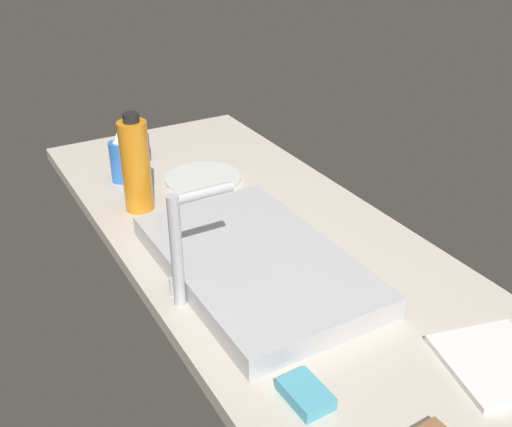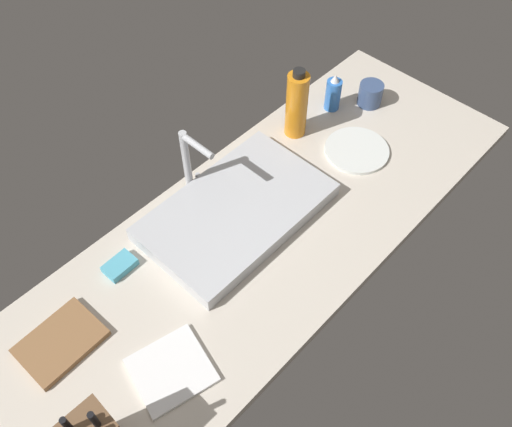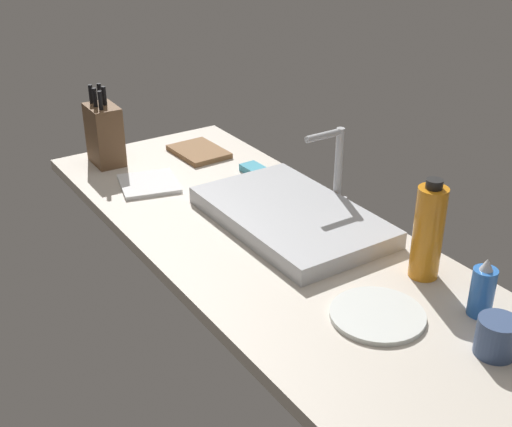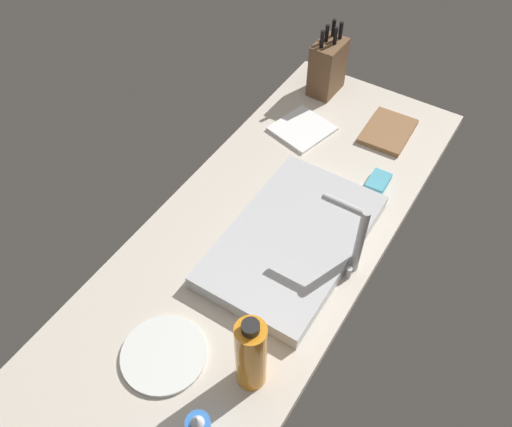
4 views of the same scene
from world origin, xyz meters
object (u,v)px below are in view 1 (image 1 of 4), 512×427
(dinner_plate, at_px, (203,179))
(soap_bottle, at_px, (120,160))
(water_bottle, at_px, (136,166))
(coffee_mug, at_px, (135,148))
(dish_sponge, at_px, (306,394))
(sink_basin, at_px, (255,263))
(faucet, at_px, (183,240))
(dish_towel, at_px, (497,363))

(dinner_plate, bearing_deg, soap_bottle, 60.12)
(water_bottle, relative_size, coffee_mug, 3.01)
(dish_sponge, bearing_deg, dinner_plate, -14.20)
(soap_bottle, relative_size, dish_sponge, 1.61)
(sink_basin, bearing_deg, faucet, 97.05)
(sink_basin, relative_size, soap_bottle, 3.91)
(dish_towel, xyz_separation_m, coffee_mug, (1.16, 0.24, 0.04))
(sink_basin, height_order, dish_towel, sink_basin)
(soap_bottle, height_order, dinner_plate, soap_bottle)
(water_bottle, distance_m, coffee_mug, 0.32)
(sink_basin, relative_size, dish_sponge, 6.28)
(faucet, distance_m, dish_sponge, 0.37)
(faucet, bearing_deg, dish_towel, -138.09)
(sink_basin, height_order, dish_sponge, sink_basin)
(faucet, relative_size, water_bottle, 0.94)
(dinner_plate, bearing_deg, coffee_mug, 27.12)
(faucet, xyz_separation_m, coffee_mug, (0.72, -0.15, -0.10))
(coffee_mug, bearing_deg, dish_sponge, 174.91)
(soap_bottle, xyz_separation_m, water_bottle, (-0.19, 0.01, 0.06))
(coffee_mug, bearing_deg, faucet, 167.88)
(faucet, distance_m, soap_bottle, 0.62)
(water_bottle, distance_m, dish_towel, 0.93)
(dish_sponge, bearing_deg, sink_basin, -17.02)
(water_bottle, xyz_separation_m, dish_sponge, (-0.76, -0.00, -0.11))
(sink_basin, bearing_deg, dish_towel, -154.07)
(coffee_mug, bearing_deg, dish_towel, -168.31)
(sink_basin, distance_m, water_bottle, 0.43)
(water_bottle, bearing_deg, soap_bottle, -4.26)
(sink_basin, distance_m, dish_sponge, 0.38)
(sink_basin, distance_m, coffee_mug, 0.70)
(dish_sponge, bearing_deg, soap_bottle, -0.61)
(dinner_plate, bearing_deg, faucet, 151.22)
(faucet, relative_size, dinner_plate, 1.13)
(dish_towel, bearing_deg, water_bottle, 21.42)
(soap_bottle, relative_size, water_bottle, 0.56)
(faucet, bearing_deg, dinner_plate, -28.78)
(soap_bottle, height_order, water_bottle, water_bottle)
(water_bottle, bearing_deg, sink_basin, -164.12)
(sink_basin, height_order, soap_bottle, soap_bottle)
(faucet, xyz_separation_m, dish_towel, (-0.44, -0.40, -0.14))
(dish_towel, xyz_separation_m, dish_sponge, (0.10, 0.33, 0.01))
(soap_bottle, distance_m, dish_towel, 1.10)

